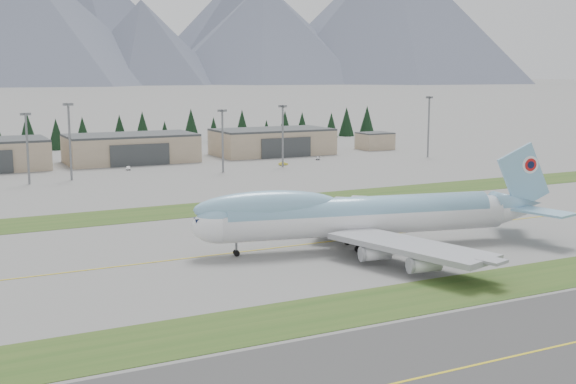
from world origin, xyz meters
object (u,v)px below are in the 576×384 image
service_vehicle_b (283,165)px  service_vehicle_a (128,170)px  hangar_right (272,142)px  hangar_center (131,148)px  service_vehicle_c (318,160)px  boeing_747_freighter (361,215)px

service_vehicle_b → service_vehicle_a: bearing=65.0°
hangar_right → service_vehicle_a: (-66.87, -22.31, -5.39)m
hangar_center → service_vehicle_b: size_ratio=13.16×
hangar_center → service_vehicle_a: (-6.87, -22.31, -5.39)m
hangar_right → service_vehicle_c: 27.21m
boeing_747_freighter → service_vehicle_a: size_ratio=18.82×
hangar_right → service_vehicle_a: size_ratio=12.00×
hangar_right → service_vehicle_a: bearing=-161.5°
boeing_747_freighter → service_vehicle_c: bearing=76.1°
hangar_center → service_vehicle_c: 72.69m
boeing_747_freighter → hangar_right: 166.61m
service_vehicle_a → service_vehicle_b: bearing=-0.1°
service_vehicle_a → service_vehicle_c: size_ratio=1.02×
service_vehicle_b → service_vehicle_c: service_vehicle_b is taller
boeing_747_freighter → hangar_center: size_ratio=1.57×
boeing_747_freighter → hangar_center: boeing_747_freighter is taller
hangar_center → service_vehicle_a: hangar_center is taller
service_vehicle_c → service_vehicle_b: bearing=-126.4°
boeing_747_freighter → hangar_right: bearing=82.4°
boeing_747_freighter → service_vehicle_c: boeing_747_freighter is taller
boeing_747_freighter → service_vehicle_a: (-11.50, 134.82, -6.51)m
boeing_747_freighter → service_vehicle_a: 135.47m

